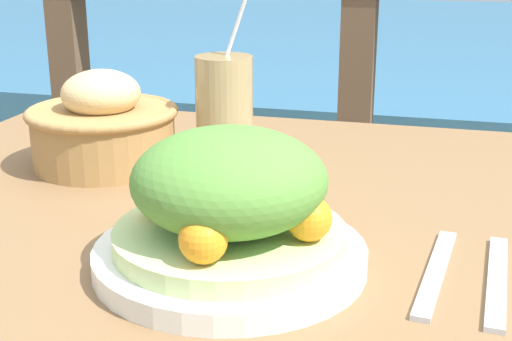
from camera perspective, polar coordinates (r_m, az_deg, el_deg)
The scene contains 8 objects.
patio_table at distance 0.78m, azimuth -0.36°, elevation -11.00°, with size 1.02×0.93×0.73m.
railing_fence at distance 1.56m, azimuth 8.03°, elevation 5.89°, with size 2.80×0.08×1.00m.
sea_backdrop at distance 4.09m, azimuth 12.32°, elevation 7.17°, with size 12.00×4.00×0.53m.
salad_plate at distance 0.63m, azimuth -2.10°, elevation -3.15°, with size 0.25×0.25×0.13m.
drink_glass at distance 0.92m, azimuth -2.54°, elevation 4.76°, with size 0.08×0.07×0.24m.
bread_basket at distance 0.95m, azimuth -12.13°, elevation 3.46°, with size 0.20×0.20×0.13m.
fork at distance 0.66m, azimuth 14.20°, elevation -7.85°, with size 0.04×0.18×0.00m.
knife at distance 0.66m, azimuth 18.72°, elevation -8.28°, with size 0.03×0.18×0.00m.
Camera 1 is at (0.18, -0.66, 1.02)m, focal length 50.00 mm.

